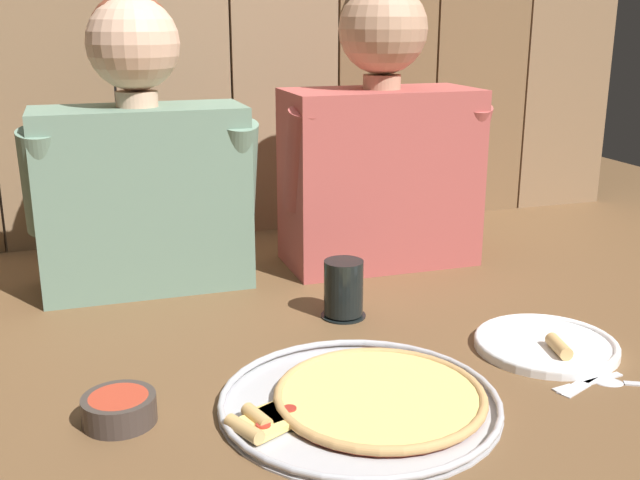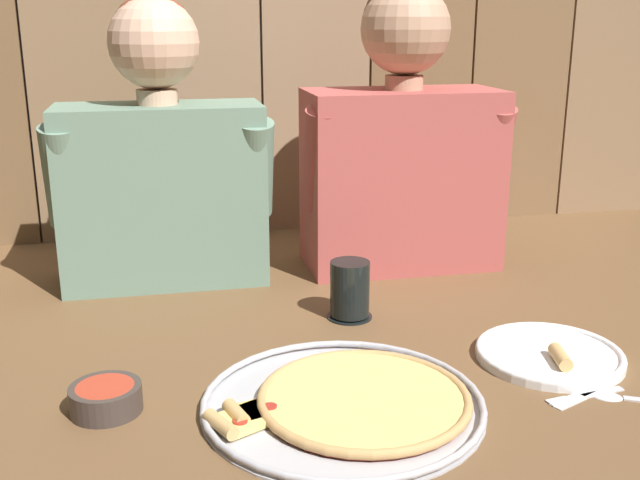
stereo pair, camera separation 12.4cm
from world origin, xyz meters
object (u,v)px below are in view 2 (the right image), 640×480
(dinner_plate, at_px, (550,354))
(drinking_glass, at_px, (350,290))
(diner_right, at_px, (402,141))
(pizza_tray, at_px, (349,401))
(diner_left, at_px, (161,156))
(dipping_bowl, at_px, (106,397))

(dinner_plate, xyz_separation_m, drinking_glass, (-0.27, 0.24, 0.04))
(drinking_glass, xyz_separation_m, diner_right, (0.19, 0.29, 0.22))
(dinner_plate, height_order, diner_right, diner_right)
(drinking_glass, bearing_deg, pizza_tray, -104.26)
(dinner_plate, height_order, diner_left, diner_left)
(dipping_bowl, xyz_separation_m, diner_right, (0.60, 0.55, 0.25))
(drinking_glass, height_order, dipping_bowl, drinking_glass)
(diner_left, distance_m, diner_right, 0.51)
(dipping_bowl, distance_m, diner_right, 0.86)
(dipping_bowl, distance_m, diner_left, 0.61)
(dinner_plate, bearing_deg, diner_right, 99.23)
(pizza_tray, height_order, diner_right, diner_right)
(pizza_tray, bearing_deg, dipping_bowl, 169.58)
(pizza_tray, distance_m, dipping_bowl, 0.34)
(dipping_bowl, bearing_deg, diner_right, 42.31)
(dinner_plate, bearing_deg, dipping_bowl, -178.10)
(pizza_tray, relative_size, drinking_glass, 3.74)
(dipping_bowl, bearing_deg, diner_left, 80.12)
(diner_left, xyz_separation_m, diner_right, (0.51, 0.00, 0.01))
(pizza_tray, distance_m, drinking_glass, 0.34)
(dinner_plate, height_order, dipping_bowl, dipping_bowl)
(diner_left, relative_size, diner_right, 0.95)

